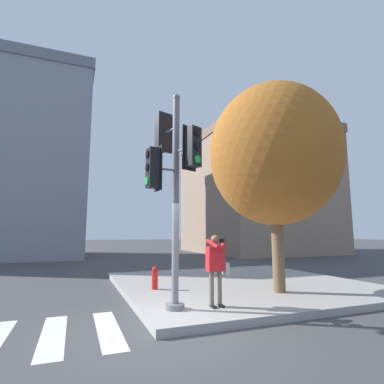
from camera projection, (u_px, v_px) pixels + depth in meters
The scene contains 7 objects.
ground_plane at pixel (174, 328), 5.78m from camera, with size 160.00×160.00×0.00m, color #424244.
sidewalk_corner at pixel (240, 284), 10.29m from camera, with size 8.00×8.00×0.17m.
traffic_signal_pole at pixel (172, 171), 6.92m from camera, with size 1.14×1.40×4.98m.
person_photographer at pixel (216, 264), 6.90m from camera, with size 0.58×0.54×1.61m.
street_tree at pixel (274, 155), 8.99m from camera, with size 3.89×3.89×6.15m.
fire_hydrant at pixel (155, 278), 8.92m from camera, with size 0.18×0.24×0.67m.
building_right at pixel (254, 193), 29.72m from camera, with size 11.17×13.01×11.49m.
Camera 1 is at (-1.90, -5.80, 1.83)m, focal length 28.00 mm.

